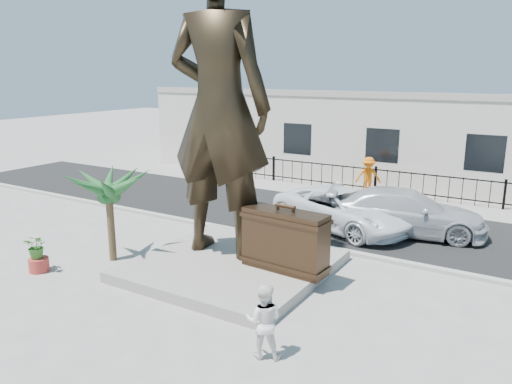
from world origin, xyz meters
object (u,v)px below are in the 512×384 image
at_px(statue, 219,107).
at_px(suitcase, 285,241).
at_px(car_white, 342,209).
at_px(tourist, 264,321).

distance_m(statue, suitcase, 4.21).
xyz_separation_m(statue, suitcase, (2.33, -0.28, -3.49)).
height_order(statue, suitcase, statue).
bearing_deg(suitcase, car_white, 98.36).
relative_size(tourist, car_white, 0.29).
xyz_separation_m(statue, tourist, (3.78, -3.87, -3.85)).
relative_size(statue, car_white, 1.63).
bearing_deg(car_white, tourist, -150.58).
bearing_deg(tourist, suitcase, -91.34).
xyz_separation_m(suitcase, car_white, (-0.39, 5.14, -0.39)).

